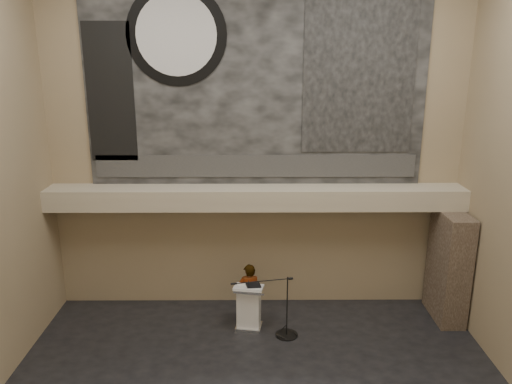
{
  "coord_description": "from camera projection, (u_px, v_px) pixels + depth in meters",
  "views": [
    {
      "loc": [
        -0.07,
        -7.9,
        6.35
      ],
      "look_at": [
        0.0,
        3.2,
        3.2
      ],
      "focal_mm": 35.0,
      "sensor_mm": 36.0,
      "label": 1
    }
  ],
  "objects": [
    {
      "name": "banner",
      "position": [
        256.0,
        80.0,
        11.6
      ],
      "size": [
        8.0,
        0.05,
        5.0
      ],
      "primitive_type": "cube",
      "color": "black",
      "rests_on": "wall_back"
    },
    {
      "name": "papers",
      "position": [
        242.0,
        287.0,
        11.52
      ],
      "size": [
        0.25,
        0.3,
        0.0
      ],
      "primitive_type": "cube",
      "rotation": [
        0.0,
        0.0,
        0.28
      ],
      "color": "silver",
      "rests_on": "lectern"
    },
    {
      "name": "wall_back",
      "position": [
        256.0,
        141.0,
        12.02
      ],
      "size": [
        10.0,
        0.02,
        8.5
      ],
      "primitive_type": "cube",
      "color": "#8C7859",
      "rests_on": "floor"
    },
    {
      "name": "soffit",
      "position": [
        256.0,
        197.0,
        11.99
      ],
      "size": [
        10.0,
        0.8,
        0.5
      ],
      "primitive_type": "cube",
      "color": "tan",
      "rests_on": "wall_back"
    },
    {
      "name": "wall_front",
      "position": [
        261.0,
        302.0,
        4.33
      ],
      "size": [
        10.0,
        0.02,
        8.5
      ],
      "primitive_type": "cube",
      "color": "#8C7859",
      "rests_on": "floor"
    },
    {
      "name": "stone_pier",
      "position": [
        448.0,
        266.0,
        12.03
      ],
      "size": [
        0.6,
        1.4,
        2.7
      ],
      "primitive_type": "cube",
      "color": "#3D3025",
      "rests_on": "floor"
    },
    {
      "name": "banner_text_strip",
      "position": [
        256.0,
        166.0,
        12.12
      ],
      "size": [
        7.76,
        0.02,
        0.55
      ],
      "primitive_type": "cube",
      "color": "#2D2D2D",
      "rests_on": "banner"
    },
    {
      "name": "binder",
      "position": [
        253.0,
        286.0,
        11.53
      ],
      "size": [
        0.37,
        0.31,
        0.04
      ],
      "primitive_type": "cube",
      "rotation": [
        0.0,
        0.0,
        0.18
      ],
      "color": "black",
      "rests_on": "lectern"
    },
    {
      "name": "banner_building_print",
      "position": [
        359.0,
        75.0,
        11.55
      ],
      "size": [
        2.6,
        0.02,
        3.6
      ],
      "primitive_type": "cube",
      "color": "black",
      "rests_on": "banner"
    },
    {
      "name": "sprinkler_left",
      "position": [
        190.0,
        209.0,
        12.01
      ],
      "size": [
        0.04,
        0.04,
        0.06
      ],
      "primitive_type": "cylinder",
      "color": "#B2893D",
      "rests_on": "soffit"
    },
    {
      "name": "speaker_person",
      "position": [
        249.0,
        293.0,
        11.94
      ],
      "size": [
        0.6,
        0.44,
        1.51
      ],
      "primitive_type": "imported",
      "rotation": [
        0.0,
        0.0,
        3.29
      ],
      "color": "white",
      "rests_on": "floor"
    },
    {
      "name": "mic_stand",
      "position": [
        285.0,
        327.0,
        11.48
      ],
      "size": [
        1.53,
        0.53,
        1.48
      ],
      "rotation": [
        0.0,
        0.0,
        0.2
      ],
      "color": "black",
      "rests_on": "floor"
    },
    {
      "name": "banner_clock_face",
      "position": [
        176.0,
        35.0,
        11.26
      ],
      "size": [
        1.84,
        0.02,
        1.84
      ],
      "primitive_type": "cylinder",
      "rotation": [
        1.57,
        0.0,
        0.0
      ],
      "color": "silver",
      "rests_on": "banner"
    },
    {
      "name": "banner_brick_print",
      "position": [
        110.0,
        93.0,
        11.62
      ],
      "size": [
        1.1,
        0.02,
        3.2
      ],
      "primitive_type": "cube",
      "color": "black",
      "rests_on": "banner"
    },
    {
      "name": "lectern",
      "position": [
        249.0,
        307.0,
        11.7
      ],
      "size": [
        0.74,
        0.58,
        1.13
      ],
      "rotation": [
        0.0,
        0.0,
        -0.16
      ],
      "color": "silver",
      "rests_on": "floor"
    },
    {
      "name": "sprinkler_right",
      "position": [
        335.0,
        209.0,
        12.03
      ],
      "size": [
        0.04,
        0.04,
        0.06
      ],
      "primitive_type": "cylinder",
      "color": "#B2893D",
      "rests_on": "soffit"
    },
    {
      "name": "banner_clock_rim",
      "position": [
        176.0,
        35.0,
        11.28
      ],
      "size": [
        2.3,
        0.02,
        2.3
      ],
      "primitive_type": "cylinder",
      "rotation": [
        1.57,
        0.0,
        0.0
      ],
      "color": "black",
      "rests_on": "banner"
    }
  ]
}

